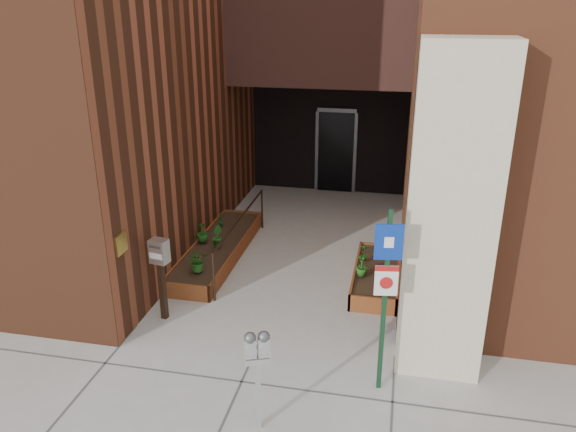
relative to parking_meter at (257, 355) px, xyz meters
The scene contains 14 objects.
ground 2.09m from the parking_meter, 104.07° to the left, with size 80.00×80.00×0.00m, color #9E9991.
planter_left 4.97m from the parking_meter, 114.04° to the left, with size 0.90×3.60×0.30m.
planter_right 4.23m from the parking_meter, 73.73° to the left, with size 0.80×2.20×0.30m.
handrail 4.67m from the parking_meter, 108.67° to the left, with size 0.04×3.34×0.90m.
parking_meter is the anchor object (origin of this frame).
sign_post 1.78m from the parking_meter, 36.87° to the left, with size 0.34×0.10×2.51m.
payment_dropbox 2.95m from the parking_meter, 135.30° to the left, with size 0.30×0.25×1.37m.
shrub_left_a 3.78m from the parking_meter, 121.05° to the left, with size 0.36×0.36×0.39m, color #235D1A.
shrub_left_b 4.73m from the parking_meter, 114.39° to the left, with size 0.23×0.23×0.41m, color #1F5618.
shrub_left_c 5.03m from the parking_meter, 117.30° to the left, with size 0.23×0.23×0.41m, color #1F5518.
shrub_left_d 5.76m from the parking_meter, 112.49° to the left, with size 0.17×0.17×0.32m, color #164F19.
shrub_right_a 3.78m from the parking_meter, 75.95° to the left, with size 0.20×0.20×0.36m, color #235B1A.
shrub_right_b 4.33m from the parking_meter, 77.80° to the left, with size 0.19×0.19×0.36m, color #1C5117.
shrub_right_c 5.06m from the parking_meter, 75.49° to the left, with size 0.27×0.27×0.30m, color #1F5718.
Camera 1 is at (1.88, -6.94, 4.81)m, focal length 35.00 mm.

